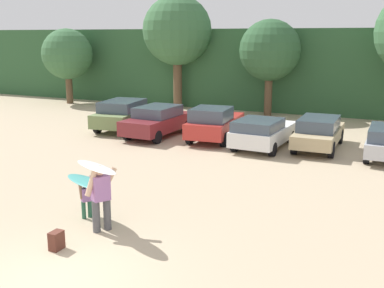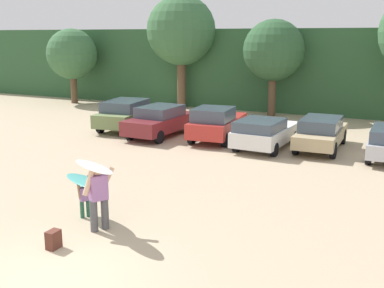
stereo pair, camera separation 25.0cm
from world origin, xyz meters
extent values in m
plane|color=tan|center=(0.00, 0.00, 0.00)|extent=(120.00, 120.00, 0.00)
cube|color=#2D5633|center=(0.00, 29.07, 2.70)|extent=(108.00, 12.00, 5.41)
cylinder|color=brown|center=(-16.69, 21.02, 1.03)|extent=(0.49, 0.49, 2.06)
sphere|color=#38663D|center=(-16.69, 21.02, 3.63)|extent=(3.69, 3.69, 3.69)
cylinder|color=brown|center=(-8.32, 22.36, 1.65)|extent=(0.61, 0.61, 3.31)
sphere|color=#38663D|center=(-8.32, 22.36, 5.30)|extent=(4.69, 4.69, 4.69)
cylinder|color=brown|center=(-1.72, 21.99, 1.23)|extent=(0.48, 0.48, 2.47)
sphere|color=#2D5633|center=(-1.72, 21.99, 4.08)|extent=(3.79, 3.79, 3.79)
cube|color=#6B7F4C|center=(-7.52, 14.47, 0.70)|extent=(2.55, 4.93, 0.69)
cube|color=#3F4C5B|center=(-7.48, 14.12, 1.32)|extent=(2.12, 2.79, 0.55)
cylinder|color=black|center=(-8.60, 15.89, 0.35)|extent=(0.31, 0.73, 0.71)
cylinder|color=black|center=(-6.86, 16.12, 0.35)|extent=(0.31, 0.73, 0.71)
cylinder|color=black|center=(-8.19, 12.81, 0.35)|extent=(0.31, 0.73, 0.71)
cylinder|color=black|center=(-6.45, 13.04, 0.35)|extent=(0.31, 0.73, 0.71)
cube|color=maroon|center=(-4.98, 13.44, 0.67)|extent=(1.99, 4.41, 0.70)
cube|color=#3F4C5B|center=(-4.98, 13.49, 1.27)|extent=(1.77, 2.35, 0.51)
cylinder|color=black|center=(-5.76, 14.90, 0.32)|extent=(0.24, 0.64, 0.63)
cylinder|color=black|center=(-4.10, 14.85, 0.32)|extent=(0.24, 0.64, 0.63)
cylinder|color=black|center=(-5.86, 12.03, 0.32)|extent=(0.24, 0.64, 0.63)
cylinder|color=black|center=(-4.20, 11.98, 0.32)|extent=(0.24, 0.64, 0.63)
cube|color=#B72D28|center=(-2.07, 14.02, 0.70)|extent=(2.22, 4.43, 0.71)
cube|color=#3F4C5B|center=(-2.01, 13.31, 1.36)|extent=(1.86, 2.10, 0.61)
cylinder|color=black|center=(-3.02, 15.35, 0.34)|extent=(0.28, 0.70, 0.69)
cylinder|color=black|center=(-1.38, 15.50, 0.34)|extent=(0.28, 0.70, 0.69)
cylinder|color=black|center=(-2.76, 12.54, 0.34)|extent=(0.28, 0.70, 0.69)
cylinder|color=black|center=(-1.12, 12.69, 0.34)|extent=(0.28, 0.70, 0.69)
cube|color=white|center=(0.56, 13.39, 0.63)|extent=(2.11, 4.20, 0.66)
cube|color=#3F4C5B|center=(0.52, 12.56, 1.18)|extent=(1.86, 2.32, 0.45)
cylinder|color=black|center=(-0.23, 14.78, 0.30)|extent=(0.25, 0.61, 0.60)
cylinder|color=black|center=(1.49, 14.70, 0.30)|extent=(0.25, 0.61, 0.60)
cylinder|color=black|center=(-0.36, 12.07, 0.30)|extent=(0.25, 0.61, 0.60)
cylinder|color=black|center=(1.36, 11.99, 0.30)|extent=(0.25, 0.61, 0.60)
cube|color=tan|center=(2.85, 14.20, 0.62)|extent=(1.78, 4.43, 0.56)
cube|color=#3F4C5B|center=(2.85, 14.04, 1.17)|extent=(1.61, 2.48, 0.53)
cylinder|color=black|center=(2.05, 15.64, 0.35)|extent=(0.23, 0.69, 0.69)
cylinder|color=black|center=(3.59, 15.67, 0.35)|extent=(0.23, 0.69, 0.69)
cylinder|color=black|center=(2.10, 12.73, 0.35)|extent=(0.23, 0.69, 0.69)
cylinder|color=black|center=(3.64, 12.76, 0.35)|extent=(0.23, 0.69, 0.69)
cylinder|color=black|center=(5.02, 15.24, 0.32)|extent=(0.23, 0.65, 0.65)
cylinder|color=black|center=(5.06, 12.42, 0.32)|extent=(0.23, 0.65, 0.65)
cylinder|color=#4C4C51|center=(-0.67, 2.44, 0.42)|extent=(0.20, 0.20, 0.85)
cylinder|color=#4C4C51|center=(-0.51, 2.70, 0.42)|extent=(0.20, 0.20, 0.85)
cube|color=#9966A5|center=(-0.59, 2.57, 1.17)|extent=(0.51, 0.54, 0.65)
sphere|color=#D8AD8C|center=(-0.59, 2.57, 1.63)|extent=(0.27, 0.27, 0.27)
cylinder|color=#D8AD8C|center=(-0.72, 2.37, 1.34)|extent=(0.32, 0.39, 0.69)
cylinder|color=#D8AD8C|center=(-0.46, 2.77, 1.34)|extent=(0.37, 0.47, 0.67)
cylinder|color=#26593F|center=(-1.54, 3.04, 0.25)|extent=(0.12, 0.12, 0.50)
cylinder|color=#26593F|center=(-1.45, 3.19, 0.25)|extent=(0.12, 0.12, 0.50)
cube|color=#9966A5|center=(-1.49, 3.12, 0.69)|extent=(0.30, 0.32, 0.38)
sphere|color=#8C664C|center=(-1.49, 3.12, 0.95)|extent=(0.16, 0.16, 0.16)
cylinder|color=#8C664C|center=(-1.57, 3.00, 0.79)|extent=(0.13, 0.14, 0.41)
cylinder|color=#8C664C|center=(-1.42, 3.23, 0.79)|extent=(0.13, 0.13, 0.40)
ellipsoid|color=white|center=(-0.64, 2.50, 1.73)|extent=(1.82, 1.20, 0.10)
ellipsoid|color=teal|center=(-1.36, 3.05, 1.08)|extent=(2.06, 1.29, 0.09)
cube|color=#592D23|center=(-0.92, 1.20, 0.23)|extent=(0.24, 0.34, 0.45)
camera|label=1|loc=(6.34, -6.77, 4.97)|focal=43.77mm
camera|label=2|loc=(6.56, -6.66, 4.97)|focal=43.77mm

